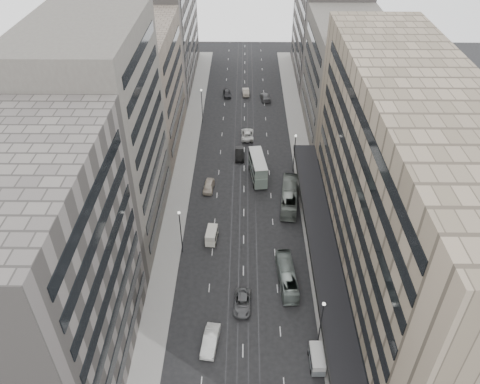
{
  "coord_description": "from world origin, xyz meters",
  "views": [
    {
      "loc": [
        0.02,
        -41.8,
        52.49
      ],
      "look_at": [
        -0.64,
        19.27,
        6.59
      ],
      "focal_mm": 35.0,
      "sensor_mm": 36.0,
      "label": 1
    }
  ],
  "objects_px": {
    "bus_near": "(287,276)",
    "sedan_1": "(210,341)",
    "bus_far": "(289,196)",
    "vw_microbus": "(317,358)",
    "sedan_2": "(242,303)",
    "double_decker": "(258,167)",
    "panel_van": "(212,235)"
  },
  "relations": [
    {
      "from": "bus_near",
      "to": "vw_microbus",
      "type": "height_order",
      "value": "bus_near"
    },
    {
      "from": "bus_far",
      "to": "double_decker",
      "type": "height_order",
      "value": "double_decker"
    },
    {
      "from": "bus_near",
      "to": "double_decker",
      "type": "bearing_deg",
      "value": -86.22
    },
    {
      "from": "sedan_2",
      "to": "bus_far",
      "type": "bearing_deg",
      "value": 72.91
    },
    {
      "from": "bus_near",
      "to": "sedan_1",
      "type": "bearing_deg",
      "value": 41.46
    },
    {
      "from": "sedan_2",
      "to": "panel_van",
      "type": "bearing_deg",
      "value": 113.16
    },
    {
      "from": "double_decker",
      "to": "panel_van",
      "type": "bearing_deg",
      "value": -121.25
    },
    {
      "from": "bus_near",
      "to": "panel_van",
      "type": "relative_size",
      "value": 2.53
    },
    {
      "from": "bus_far",
      "to": "panel_van",
      "type": "xyz_separation_m",
      "value": [
        -13.37,
        -10.08,
        -0.33
      ]
    },
    {
      "from": "panel_van",
      "to": "sedan_2",
      "type": "bearing_deg",
      "value": -63.77
    },
    {
      "from": "bus_near",
      "to": "sedan_2",
      "type": "height_order",
      "value": "bus_near"
    },
    {
      "from": "vw_microbus",
      "to": "panel_van",
      "type": "distance_m",
      "value": 26.66
    },
    {
      "from": "bus_near",
      "to": "bus_far",
      "type": "bearing_deg",
      "value": -99.52
    },
    {
      "from": "bus_near",
      "to": "sedan_1",
      "type": "relative_size",
      "value": 1.82
    },
    {
      "from": "sedan_2",
      "to": "double_decker",
      "type": "bearing_deg",
      "value": 87.29
    },
    {
      "from": "bus_far",
      "to": "double_decker",
      "type": "distance_m",
      "value": 9.63
    },
    {
      "from": "bus_far",
      "to": "sedan_1",
      "type": "xyz_separation_m",
      "value": [
        -12.36,
        -29.83,
        -0.73
      ]
    },
    {
      "from": "double_decker",
      "to": "vw_microbus",
      "type": "height_order",
      "value": "double_decker"
    },
    {
      "from": "panel_van",
      "to": "sedan_1",
      "type": "relative_size",
      "value": 0.72
    },
    {
      "from": "bus_far",
      "to": "vw_microbus",
      "type": "relative_size",
      "value": 2.9
    },
    {
      "from": "bus_near",
      "to": "sedan_2",
      "type": "xyz_separation_m",
      "value": [
        -6.51,
        -4.52,
        -0.61
      ]
    },
    {
      "from": "bus_near",
      "to": "vw_microbus",
      "type": "xyz_separation_m",
      "value": [
        2.79,
        -13.55,
        -0.15
      ]
    },
    {
      "from": "double_decker",
      "to": "panel_van",
      "type": "distance_m",
      "value": 19.59
    },
    {
      "from": "double_decker",
      "to": "panel_van",
      "type": "xyz_separation_m",
      "value": [
        -7.85,
        -17.91,
        -1.29
      ]
    },
    {
      "from": "bus_near",
      "to": "bus_far",
      "type": "height_order",
      "value": "bus_far"
    },
    {
      "from": "vw_microbus",
      "to": "sedan_2",
      "type": "bearing_deg",
      "value": 134.99
    },
    {
      "from": "double_decker",
      "to": "vw_microbus",
      "type": "bearing_deg",
      "value": -88.35
    },
    {
      "from": "vw_microbus",
      "to": "bus_near",
      "type": "bearing_deg",
      "value": 100.78
    },
    {
      "from": "vw_microbus",
      "to": "sedan_1",
      "type": "distance_m",
      "value": 13.67
    },
    {
      "from": "panel_van",
      "to": "sedan_2",
      "type": "relative_size",
      "value": 0.73
    },
    {
      "from": "vw_microbus",
      "to": "sedan_2",
      "type": "distance_m",
      "value": 12.97
    },
    {
      "from": "bus_far",
      "to": "panel_van",
      "type": "relative_size",
      "value": 3.04
    }
  ]
}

